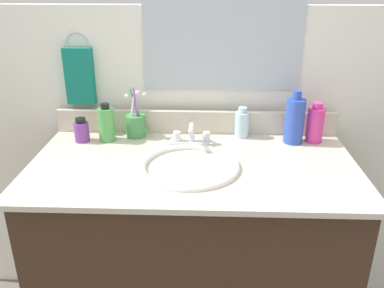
% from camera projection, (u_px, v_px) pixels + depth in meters
% --- Properties ---
extents(vanity_cabinet, '(1.06, 0.54, 0.80)m').
position_uv_depth(vanity_cabinet, '(193.00, 262.00, 1.55)').
color(vanity_cabinet, '#382316').
rests_on(vanity_cabinet, ground_plane).
extents(countertop, '(1.11, 0.59, 0.02)m').
position_uv_depth(countertop, '(193.00, 165.00, 1.39)').
color(countertop, beige).
rests_on(countertop, vanity_cabinet).
extents(backsplash, '(1.11, 0.02, 0.09)m').
position_uv_depth(backsplash, '(196.00, 122.00, 1.62)').
color(backsplash, beige).
rests_on(backsplash, countertop).
extents(back_wall, '(2.21, 0.04, 1.30)m').
position_uv_depth(back_wall, '(196.00, 163.00, 1.76)').
color(back_wall, white).
rests_on(back_wall, ground_plane).
extents(mirror_panel, '(0.60, 0.01, 0.56)m').
position_uv_depth(mirror_panel, '(224.00, 15.00, 1.50)').
color(mirror_panel, '#B2BCC6').
extents(towel_ring, '(0.10, 0.01, 0.10)m').
position_uv_depth(towel_ring, '(78.00, 44.00, 1.56)').
color(towel_ring, silver).
extents(hand_towel, '(0.11, 0.04, 0.22)m').
position_uv_depth(hand_towel, '(80.00, 76.00, 1.59)').
color(hand_towel, '#147260').
extents(sink_basin, '(0.33, 0.33, 0.11)m').
position_uv_depth(sink_basin, '(189.00, 176.00, 1.36)').
color(sink_basin, white).
rests_on(sink_basin, countertop).
extents(faucet, '(0.16, 0.10, 0.08)m').
position_uv_depth(faucet, '(192.00, 137.00, 1.52)').
color(faucet, silver).
rests_on(faucet, countertop).
extents(bottle_gel_clear, '(0.05, 0.05, 0.12)m').
position_uv_depth(bottle_gel_clear, '(242.00, 124.00, 1.58)').
color(bottle_gel_clear, silver).
rests_on(bottle_gel_clear, countertop).
extents(bottle_soap_pink, '(0.06, 0.06, 0.15)m').
position_uv_depth(bottle_soap_pink, '(315.00, 124.00, 1.53)').
color(bottle_soap_pink, '#D8338C').
rests_on(bottle_soap_pink, countertop).
extents(bottle_toner_green, '(0.06, 0.06, 0.15)m').
position_uv_depth(bottle_toner_green, '(106.00, 124.00, 1.54)').
color(bottle_toner_green, '#4C9E4C').
rests_on(bottle_toner_green, countertop).
extents(bottle_cream_purple, '(0.06, 0.06, 0.09)m').
position_uv_depth(bottle_cream_purple, '(82.00, 131.00, 1.54)').
color(bottle_cream_purple, '#7A3899').
rests_on(bottle_cream_purple, countertop).
extents(bottle_shampoo_blue, '(0.07, 0.07, 0.20)m').
position_uv_depth(bottle_shampoo_blue, '(295.00, 120.00, 1.51)').
color(bottle_shampoo_blue, '#2D4CB2').
rests_on(bottle_shampoo_blue, countertop).
extents(bottle_oil_amber, '(0.04, 0.04, 0.08)m').
position_uv_depth(bottle_oil_amber, '(105.00, 125.00, 1.62)').
color(bottle_oil_amber, gold).
rests_on(bottle_oil_amber, countertop).
extents(cup_green, '(0.09, 0.08, 0.20)m').
position_uv_depth(cup_green, '(136.00, 125.00, 1.59)').
color(cup_green, '#3F8C47').
rests_on(cup_green, countertop).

